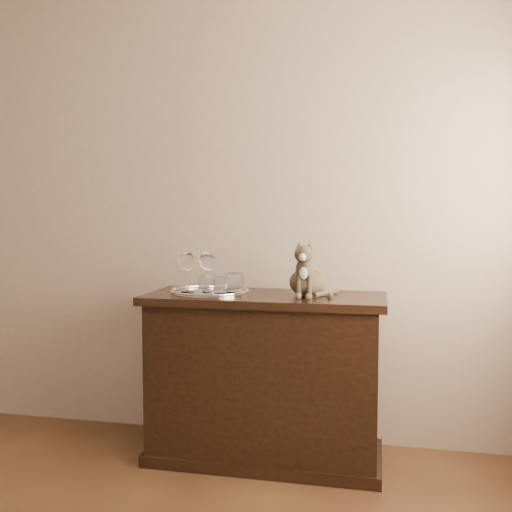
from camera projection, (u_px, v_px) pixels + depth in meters
The scene contains 10 objects.
wall_back at pixel (173, 198), 3.26m from camera, with size 4.00×0.10×2.70m, color #C5AD94.
sideboard at pixel (265, 377), 2.90m from camera, with size 1.20×0.50×0.85m, color black, non-canonical shape.
tray at pixel (210, 292), 2.92m from camera, with size 0.40×0.40×0.01m, color silver.
wine_glass_b at pixel (209, 272), 2.98m from camera, with size 0.07×0.07×0.19m, color white, non-canonical shape.
wine_glass_c at pixel (187, 272), 2.88m from camera, with size 0.08×0.08×0.21m, color white, non-canonical shape.
wine_glass_d at pixel (207, 271), 2.94m from camera, with size 0.08×0.08×0.21m, color white, non-canonical shape.
tumbler_a at pixel (220, 285), 2.86m from camera, with size 0.07×0.07×0.08m, color white.
tumbler_b at pixel (207, 285), 2.81m from camera, with size 0.08×0.08×0.09m, color white.
tumbler_c at pixel (235, 283), 2.88m from camera, with size 0.09×0.09×0.10m, color silver.
cat at pixel (307, 268), 2.81m from camera, with size 0.27×0.25×0.27m, color #4F3C2F, non-canonical shape.
Camera 1 is at (1.16, -0.85, 1.24)m, focal length 40.00 mm.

